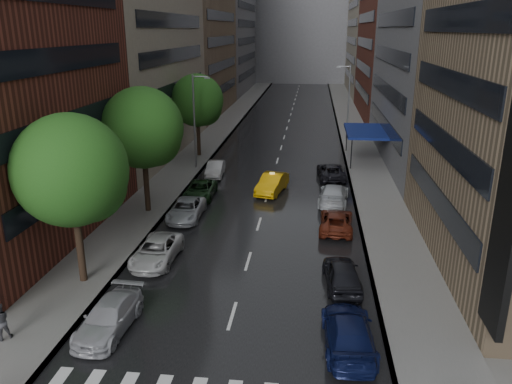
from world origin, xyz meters
TOP-DOWN VIEW (x-y plane):
  - ground at (0.00, 0.00)m, footprint 220.00×220.00m
  - road at (0.00, 50.00)m, footprint 14.00×140.00m
  - sidewalk_left at (-9.00, 50.00)m, footprint 4.00×140.00m
  - sidewalk_right at (9.00, 50.00)m, footprint 4.00×140.00m
  - buildings_left at (-15.00, 58.79)m, footprint 8.00×108.00m
  - buildings_right at (15.00, 56.70)m, footprint 8.05×109.10m
  - building_far at (0.00, 118.00)m, footprint 40.00×14.00m
  - tree_near at (-8.60, 6.40)m, footprint 5.83×5.83m
  - tree_mid at (-8.60, 17.50)m, footprint 5.90×5.90m
  - tree_far at (-8.60, 34.95)m, footprint 5.54×5.54m
  - taxi at (0.33, 23.25)m, footprint 2.68×5.13m
  - parked_cars_left at (-5.40, 14.63)m, footprint 2.34×30.02m
  - parked_cars_right at (5.40, 15.37)m, footprint 2.75×31.17m
  - street_lamp_left at (-7.72, 30.00)m, footprint 1.74×0.22m
  - street_lamp_right at (7.72, 45.00)m, footprint 1.74×0.22m
  - awning at (8.98, 35.00)m, footprint 4.00×8.00m

SIDE VIEW (x-z plane):
  - ground at x=0.00m, z-range 0.00..0.00m
  - road at x=0.00m, z-range 0.00..0.01m
  - sidewalk_left at x=-9.00m, z-range 0.00..0.15m
  - sidewalk_right at x=9.00m, z-range 0.00..0.15m
  - parked_cars_left at x=-5.40m, z-range -0.01..1.37m
  - parked_cars_right at x=5.40m, z-range -0.04..1.51m
  - taxi at x=0.33m, z-range 0.00..1.61m
  - awning at x=8.98m, z-range 1.57..4.70m
  - street_lamp_left at x=-7.72m, z-range 0.39..9.39m
  - street_lamp_right at x=7.72m, z-range 0.39..9.39m
  - tree_far at x=-8.60m, z-range 1.63..10.45m
  - tree_near at x=-8.60m, z-range 1.72..11.02m
  - tree_mid at x=-8.60m, z-range 1.74..11.14m
  - buildings_right at x=15.00m, z-range -2.97..33.03m
  - buildings_left at x=-15.00m, z-range -3.01..34.99m
  - building_far at x=0.00m, z-range 0.00..32.00m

